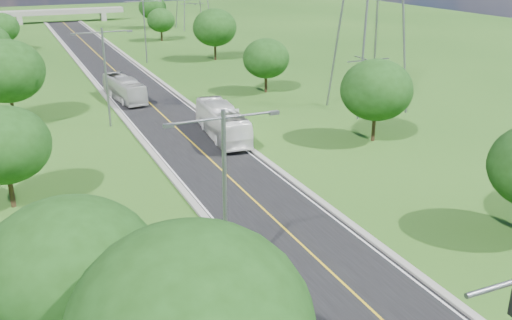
{
  "coord_description": "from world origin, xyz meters",
  "views": [
    {
      "loc": [
        -15.31,
        -12.65,
        17.2
      ],
      "look_at": [
        0.33,
        22.3,
        3.0
      ],
      "focal_mm": 40.0,
      "sensor_mm": 36.0,
      "label": 1
    }
  ],
  "objects": [
    {
      "name": "bus_outbound",
      "position": [
        3.2,
        36.63,
        1.61
      ],
      "size": [
        3.59,
        11.3,
        3.1
      ],
      "primitive_type": "imported",
      "rotation": [
        0.0,
        0.0,
        3.05
      ],
      "color": "white",
      "rests_on": "road"
    },
    {
      "name": "tree_rf",
      "position": [
        18.0,
        120.0,
        4.64
      ],
      "size": [
        6.3,
        6.3,
        7.33
      ],
      "color": "black",
      "rests_on": "ground"
    },
    {
      "name": "streetlight_far_right",
      "position": [
        6.0,
        78.0,
        5.94
      ],
      "size": [
        5.9,
        0.25,
        10.0
      ],
      "color": "slate",
      "rests_on": "ground"
    },
    {
      "name": "speed_limit_sign",
      "position": [
        5.2,
        37.98,
        1.6
      ],
      "size": [
        0.55,
        0.09,
        2.4
      ],
      "color": "slate",
      "rests_on": "ground"
    },
    {
      "name": "tree_re",
      "position": [
        14.5,
        100.0,
        4.02
      ],
      "size": [
        5.46,
        5.46,
        6.35
      ],
      "color": "black",
      "rests_on": "ground"
    },
    {
      "name": "road",
      "position": [
        0.0,
        66.0,
        0.03
      ],
      "size": [
        8.0,
        150.0,
        0.06
      ],
      "primitive_type": "cube",
      "color": "black",
      "rests_on": "ground"
    },
    {
      "name": "tree_lc",
      "position": [
        -15.0,
        50.0,
        5.58
      ],
      "size": [
        7.56,
        7.56,
        8.79
      ],
      "color": "black",
      "rests_on": "ground"
    },
    {
      "name": "tree_rc",
      "position": [
        15.0,
        52.0,
        4.33
      ],
      "size": [
        5.88,
        5.88,
        6.84
      ],
      "color": "black",
      "rests_on": "ground"
    },
    {
      "name": "ground",
      "position": [
        0.0,
        60.0,
        0.0
      ],
      "size": [
        260.0,
        260.0,
        0.0
      ],
      "primitive_type": "plane",
      "color": "#204814",
      "rests_on": "ground"
    },
    {
      "name": "tree_la",
      "position": [
        -14.0,
        8.0,
        5.27
      ],
      "size": [
        7.14,
        7.14,
        8.3
      ],
      "color": "black",
      "rests_on": "ground"
    },
    {
      "name": "tree_le",
      "position": [
        -14.5,
        98.0,
        4.33
      ],
      "size": [
        5.88,
        5.88,
        6.84
      ],
      "color": "black",
      "rests_on": "ground"
    },
    {
      "name": "tree_rb",
      "position": [
        16.0,
        30.0,
        4.95
      ],
      "size": [
        6.72,
        6.72,
        7.82
      ],
      "color": "black",
      "rests_on": "ground"
    },
    {
      "name": "overpass",
      "position": [
        0.0,
        140.0,
        2.41
      ],
      "size": [
        30.0,
        3.0,
        3.2
      ],
      "color": "gray",
      "rests_on": "ground"
    },
    {
      "name": "tree_lb",
      "position": [
        -16.0,
        28.0,
        4.64
      ],
      "size": [
        6.3,
        6.3,
        7.33
      ],
      "color": "black",
      "rests_on": "ground"
    },
    {
      "name": "curb_left",
      "position": [
        -4.25,
        66.0,
        0.11
      ],
      "size": [
        0.5,
        150.0,
        0.22
      ],
      "primitive_type": "cube",
      "color": "gray",
      "rests_on": "ground"
    },
    {
      "name": "streetlight_mid_left",
      "position": [
        -6.0,
        45.0,
        5.94
      ],
      "size": [
        5.9,
        0.25,
        10.0
      ],
      "color": "slate",
      "rests_on": "ground"
    },
    {
      "name": "bus_inbound",
      "position": [
        -2.35,
        55.17,
        1.45
      ],
      "size": [
        3.41,
        10.16,
        2.77
      ],
      "primitive_type": "imported",
      "rotation": [
        0.0,
        0.0,
        0.11
      ],
      "color": "silver",
      "rests_on": "road"
    },
    {
      "name": "curb_right",
      "position": [
        4.25,
        66.0,
        0.11
      ],
      "size": [
        0.5,
        150.0,
        0.22
      ],
      "primitive_type": "cube",
      "color": "gray",
      "rests_on": "ground"
    },
    {
      "name": "tree_rd",
      "position": [
        17.0,
        76.0,
        5.27
      ],
      "size": [
        7.14,
        7.14,
        8.3
      ],
      "color": "black",
      "rests_on": "ground"
    },
    {
      "name": "streetlight_near_left",
      "position": [
        -6.0,
        12.0,
        5.94
      ],
      "size": [
        5.9,
        0.25,
        10.0
      ],
      "color": "slate",
      "rests_on": "ground"
    }
  ]
}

